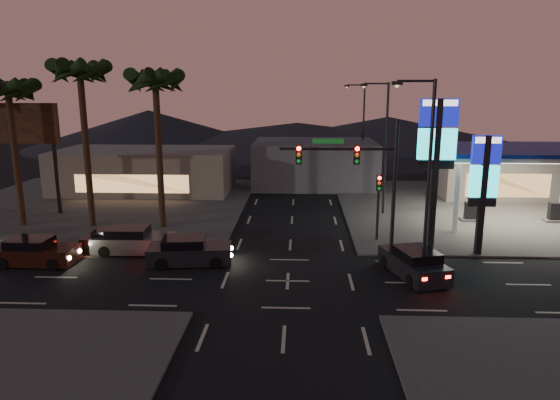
{
  "coord_description": "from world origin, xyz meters",
  "views": [
    {
      "loc": [
        0.59,
        -23.78,
        9.55
      ],
      "look_at": [
        -0.62,
        5.42,
        3.0
      ],
      "focal_mm": 32.0,
      "sensor_mm": 36.0,
      "label": 1
    }
  ],
  "objects_px": {
    "car_lane_a_front": "(189,251)",
    "traffic_signal_mast": "(361,173)",
    "car_lane_b_front": "(133,241)",
    "car_lane_b_mid": "(116,241)",
    "pylon_sign_tall": "(437,144)",
    "car_lane_a_mid": "(35,252)",
    "suv_station": "(414,263)",
    "pylon_sign_short": "(484,177)",
    "gas_station": "(518,153)"
  },
  "relations": [
    {
      "from": "traffic_signal_mast",
      "to": "car_lane_b_front",
      "type": "xyz_separation_m",
      "value": [
        -13.08,
        2.16,
        -4.51
      ]
    },
    {
      "from": "pylon_sign_tall",
      "to": "suv_station",
      "type": "relative_size",
      "value": 1.85
    },
    {
      "from": "gas_station",
      "to": "pylon_sign_short",
      "type": "distance_m",
      "value": 9.02
    },
    {
      "from": "pylon_sign_tall",
      "to": "pylon_sign_short",
      "type": "xyz_separation_m",
      "value": [
        2.5,
        -1.0,
        -1.74
      ]
    },
    {
      "from": "car_lane_a_front",
      "to": "suv_station",
      "type": "xyz_separation_m",
      "value": [
        12.09,
        -1.38,
        -0.0
      ]
    },
    {
      "from": "pylon_sign_short",
      "to": "car_lane_b_mid",
      "type": "relative_size",
      "value": 1.68
    },
    {
      "from": "suv_station",
      "to": "car_lane_b_front",
      "type": "bearing_deg",
      "value": 168.69
    },
    {
      "from": "car_lane_b_mid",
      "to": "suv_station",
      "type": "distance_m",
      "value": 17.31
    },
    {
      "from": "traffic_signal_mast",
      "to": "car_lane_b_mid",
      "type": "bearing_deg",
      "value": 170.05
    },
    {
      "from": "car_lane_a_mid",
      "to": "car_lane_b_mid",
      "type": "distance_m",
      "value": 4.45
    },
    {
      "from": "car_lane_b_mid",
      "to": "pylon_sign_short",
      "type": "bearing_deg",
      "value": 0.06
    },
    {
      "from": "gas_station",
      "to": "car_lane_b_mid",
      "type": "height_order",
      "value": "gas_station"
    },
    {
      "from": "pylon_sign_tall",
      "to": "car_lane_a_mid",
      "type": "relative_size",
      "value": 1.95
    },
    {
      "from": "pylon_sign_tall",
      "to": "car_lane_a_front",
      "type": "bearing_deg",
      "value": -167.41
    },
    {
      "from": "pylon_sign_short",
      "to": "car_lane_a_front",
      "type": "height_order",
      "value": "pylon_sign_short"
    },
    {
      "from": "car_lane_a_mid",
      "to": "pylon_sign_tall",
      "type": "bearing_deg",
      "value": 8.95
    },
    {
      "from": "pylon_sign_short",
      "to": "car_lane_b_front",
      "type": "bearing_deg",
      "value": -179.01
    },
    {
      "from": "pylon_sign_short",
      "to": "car_lane_b_mid",
      "type": "bearing_deg",
      "value": -179.94
    },
    {
      "from": "car_lane_b_front",
      "to": "suv_station",
      "type": "bearing_deg",
      "value": -11.31
    },
    {
      "from": "car_lane_b_mid",
      "to": "car_lane_a_mid",
      "type": "bearing_deg",
      "value": -145.29
    },
    {
      "from": "car_lane_a_mid",
      "to": "suv_station",
      "type": "height_order",
      "value": "suv_station"
    },
    {
      "from": "car_lane_a_front",
      "to": "car_lane_b_mid",
      "type": "height_order",
      "value": "car_lane_a_front"
    },
    {
      "from": "pylon_sign_tall",
      "to": "pylon_sign_short",
      "type": "bearing_deg",
      "value": -21.8
    },
    {
      "from": "pylon_sign_short",
      "to": "pylon_sign_tall",
      "type": "bearing_deg",
      "value": 158.2
    },
    {
      "from": "car_lane_b_front",
      "to": "car_lane_b_mid",
      "type": "distance_m",
      "value": 1.16
    },
    {
      "from": "pylon_sign_short",
      "to": "traffic_signal_mast",
      "type": "bearing_deg",
      "value": -160.87
    },
    {
      "from": "car_lane_b_front",
      "to": "car_lane_b_mid",
      "type": "bearing_deg",
      "value": 163.44
    },
    {
      "from": "car_lane_a_front",
      "to": "car_lane_a_mid",
      "type": "relative_size",
      "value": 1.05
    },
    {
      "from": "car_lane_b_front",
      "to": "car_lane_a_mid",
      "type": "bearing_deg",
      "value": -155.17
    },
    {
      "from": "car_lane_b_mid",
      "to": "car_lane_b_front",
      "type": "bearing_deg",
      "value": -16.56
    },
    {
      "from": "traffic_signal_mast",
      "to": "gas_station",
      "type": "bearing_deg",
      "value": 39.28
    },
    {
      "from": "pylon_sign_short",
      "to": "traffic_signal_mast",
      "type": "xyz_separation_m",
      "value": [
        -7.24,
        -2.51,
        0.57
      ]
    },
    {
      "from": "gas_station",
      "to": "pylon_sign_short",
      "type": "xyz_separation_m",
      "value": [
        -5.0,
        -7.5,
        -0.42
      ]
    },
    {
      "from": "pylon_sign_short",
      "to": "car_lane_b_front",
      "type": "relative_size",
      "value": 1.46
    },
    {
      "from": "car_lane_a_front",
      "to": "car_lane_b_front",
      "type": "height_order",
      "value": "car_lane_b_front"
    },
    {
      "from": "car_lane_a_mid",
      "to": "car_lane_b_mid",
      "type": "xyz_separation_m",
      "value": [
        3.66,
        2.53,
        -0.07
      ]
    },
    {
      "from": "car_lane_a_front",
      "to": "car_lane_b_front",
      "type": "xyz_separation_m",
      "value": [
        -3.75,
        1.79,
        0.01
      ]
    },
    {
      "from": "pylon_sign_tall",
      "to": "car_lane_b_mid",
      "type": "height_order",
      "value": "pylon_sign_tall"
    },
    {
      "from": "car_lane_a_front",
      "to": "car_lane_a_mid",
      "type": "height_order",
      "value": "car_lane_a_front"
    },
    {
      "from": "car_lane_a_front",
      "to": "pylon_sign_short",
      "type": "bearing_deg",
      "value": 7.36
    },
    {
      "from": "car_lane_a_front",
      "to": "pylon_sign_tall",
      "type": "bearing_deg",
      "value": 12.59
    },
    {
      "from": "car_lane_a_front",
      "to": "car_lane_b_mid",
      "type": "relative_size",
      "value": 1.16
    },
    {
      "from": "pylon_sign_short",
      "to": "car_lane_a_mid",
      "type": "distance_m",
      "value": 25.53
    },
    {
      "from": "car_lane_b_front",
      "to": "pylon_sign_short",
      "type": "bearing_deg",
      "value": 0.99
    },
    {
      "from": "car_lane_a_mid",
      "to": "suv_station",
      "type": "xyz_separation_m",
      "value": [
        20.61,
        -0.96,
        0.02
      ]
    },
    {
      "from": "pylon_sign_tall",
      "to": "car_lane_b_mid",
      "type": "bearing_deg",
      "value": -176.9
    },
    {
      "from": "car_lane_a_front",
      "to": "traffic_signal_mast",
      "type": "bearing_deg",
      "value": -2.27
    },
    {
      "from": "traffic_signal_mast",
      "to": "car_lane_a_mid",
      "type": "distance_m",
      "value": 18.41
    },
    {
      "from": "traffic_signal_mast",
      "to": "car_lane_a_front",
      "type": "height_order",
      "value": "traffic_signal_mast"
    },
    {
      "from": "gas_station",
      "to": "pylon_sign_short",
      "type": "relative_size",
      "value": 1.74
    }
  ]
}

